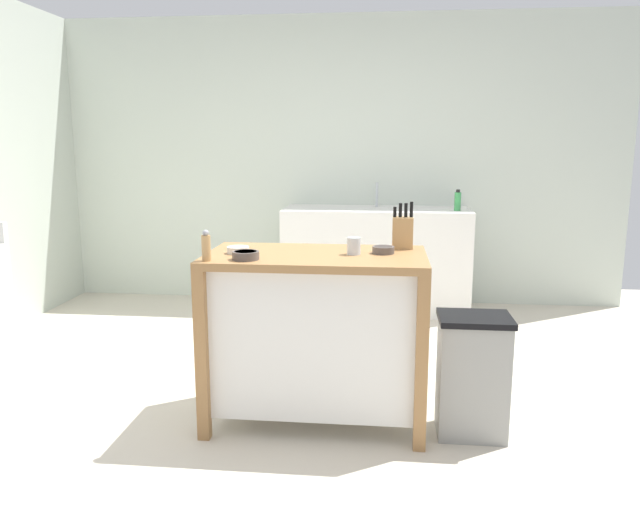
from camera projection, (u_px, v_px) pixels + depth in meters
ground_plane at (305, 406)px, 3.44m from camera, size 6.18×6.18×0.00m
wall_back at (339, 162)px, 5.59m from camera, size 5.18×0.10×2.60m
kitchen_island at (316, 328)px, 3.20m from camera, size 1.14×0.62×0.91m
knife_block at (403, 232)px, 3.26m from camera, size 0.11×0.09×0.25m
bowl_ceramic_wide at (246, 255)px, 2.96m from camera, size 0.13×0.13×0.04m
bowl_stoneware_deep at (383, 250)px, 3.12m from camera, size 0.11×0.11×0.04m
bowl_ceramic_small at (238, 250)px, 3.13m from camera, size 0.11×0.11×0.04m
drinking_cup at (354, 246)px, 3.09m from camera, size 0.07×0.07×0.09m
pepper_grinder at (206, 246)px, 2.92m from camera, size 0.04×0.04×0.15m
trash_bin at (472, 375)px, 3.06m from camera, size 0.36×0.28×0.63m
sink_counter at (376, 259)px, 5.37m from camera, size 1.62×0.60×0.91m
sink_faucet at (377, 195)px, 5.40m from camera, size 0.02×0.02×0.22m
bottle_hand_soap at (458, 201)px, 5.10m from camera, size 0.05×0.05×0.18m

